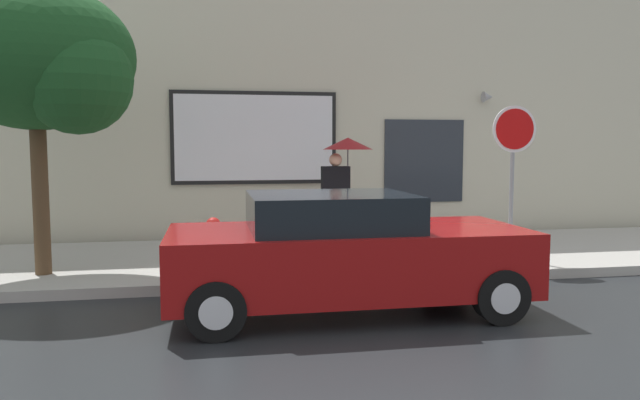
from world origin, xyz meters
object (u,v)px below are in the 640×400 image
object	(u,v)px
pedestrian_with_umbrella	(343,162)
street_tree	(43,62)
fire_hydrant	(214,243)
stop_sign	(513,151)
parked_car	(344,253)

from	to	relation	value
pedestrian_with_umbrella	street_tree	size ratio (longest dim) A/B	0.48
fire_hydrant	stop_sign	distance (m)	5.05
stop_sign	fire_hydrant	bearing A→B (deg)	176.70
pedestrian_with_umbrella	stop_sign	distance (m)	3.02
pedestrian_with_umbrella	street_tree	xyz separation A→B (m)	(-4.72, -1.60, 1.49)
pedestrian_with_umbrella	stop_sign	size ratio (longest dim) A/B	0.80
street_tree	parked_car	bearing A→B (deg)	-28.64
pedestrian_with_umbrella	stop_sign	world-z (taller)	stop_sign
fire_hydrant	street_tree	bearing A→B (deg)	-176.50
parked_car	fire_hydrant	size ratio (longest dim) A/B	5.53
stop_sign	pedestrian_with_umbrella	bearing A→B (deg)	144.77
parked_car	street_tree	world-z (taller)	street_tree
street_tree	fire_hydrant	bearing A→B (deg)	3.50
fire_hydrant	pedestrian_with_umbrella	size ratio (longest dim) A/B	0.38
pedestrian_with_umbrella	stop_sign	bearing A→B (deg)	-35.23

